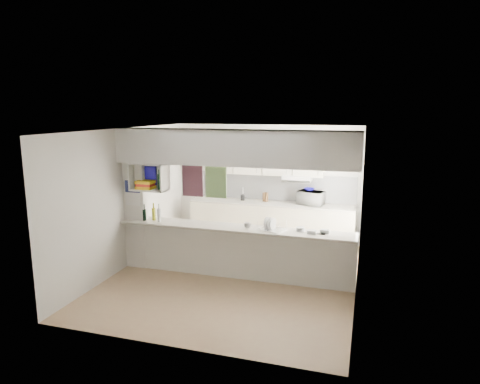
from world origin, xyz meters
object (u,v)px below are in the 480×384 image
at_px(microwave, 311,198).
at_px(dish_rack, 272,225).
at_px(bowl, 309,190).
at_px(wine_bottles, 153,214).

xyz_separation_m(microwave, dish_rack, (-0.38, -2.14, -0.06)).
xyz_separation_m(bowl, wine_bottles, (-2.55, -2.22, -0.20)).
relative_size(microwave, wine_bottles, 1.44).
bearing_deg(bowl, dish_rack, -98.64).
height_order(dish_rack, wine_bottles, wine_bottles).
distance_m(microwave, bowl, 0.19).
xyz_separation_m(microwave, wine_bottles, (-2.60, -2.18, -0.02)).
height_order(microwave, wine_bottles, wine_bottles).
xyz_separation_m(bowl, dish_rack, (-0.33, -2.18, -0.23)).
bearing_deg(microwave, wine_bottles, 54.47).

